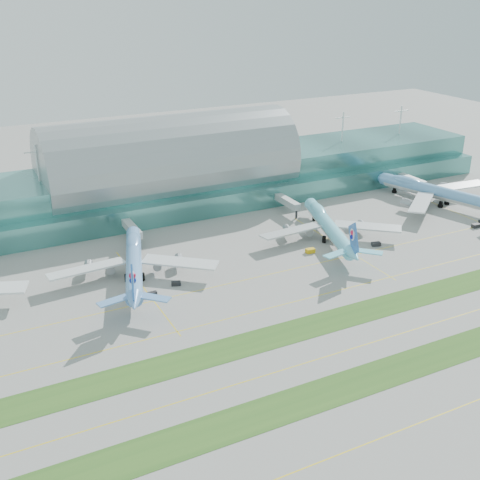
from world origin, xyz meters
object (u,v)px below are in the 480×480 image
airliner_b (134,261)px  airliner_c (328,225)px  airliner_d (437,191)px  terminal (171,176)px

airliner_b → airliner_c: airliner_b is taller
airliner_c → airliner_d: bearing=27.4°
airliner_b → airliner_d: 155.79m
terminal → airliner_c: 82.71m
airliner_b → airliner_d: (155.46, 10.17, 0.48)m
terminal → airliner_c: size_ratio=5.03×
terminal → airliner_d: terminal is taller
airliner_d → terminal: bearing=136.4°
terminal → airliner_c: terminal is taller
airliner_c → airliner_d: 72.87m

